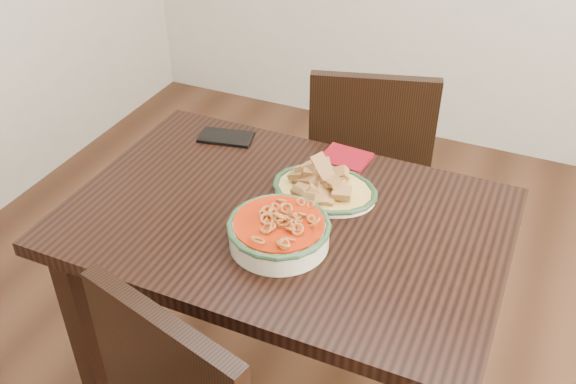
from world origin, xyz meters
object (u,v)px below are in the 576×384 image
at_px(fish_plate, 325,180).
at_px(smartphone, 226,137).
at_px(noodle_bowl, 279,229).
at_px(chair_far, 369,162).
at_px(dining_table, 285,246).

relative_size(fish_plate, smartphone, 1.73).
bearing_deg(noodle_bowl, chair_far, 91.37).
bearing_deg(chair_far, smartphone, 35.97).
xyz_separation_m(fish_plate, smartphone, (-0.39, 0.15, -0.04)).
distance_m(chair_far, fish_plate, 0.65).
bearing_deg(noodle_bowl, fish_plate, 84.17).
relative_size(chair_far, smartphone, 5.40).
distance_m(dining_table, fish_plate, 0.21).
xyz_separation_m(dining_table, chair_far, (0.01, 0.71, -0.15)).
height_order(fish_plate, smartphone, fish_plate).
xyz_separation_m(dining_table, smartphone, (-0.33, 0.28, 0.11)).
distance_m(fish_plate, noodle_bowl, 0.24).
xyz_separation_m(fish_plate, noodle_bowl, (-0.02, -0.24, -0.00)).
xyz_separation_m(dining_table, fish_plate, (0.06, 0.13, 0.15)).
xyz_separation_m(dining_table, noodle_bowl, (0.03, -0.11, 0.15)).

